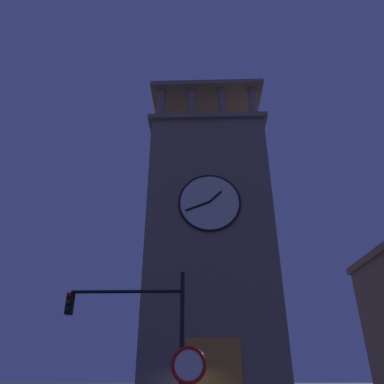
% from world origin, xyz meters
% --- Properties ---
extents(clocktower, '(9.46, 8.27, 27.18)m').
position_xyz_m(clocktower, '(-1.25, -5.92, 10.67)').
color(clocktower, gray).
rests_on(clocktower, ground_plane).
extents(traffic_signal_near, '(4.27, 0.41, 5.46)m').
position_xyz_m(traffic_signal_near, '(1.48, 7.20, 3.57)').
color(traffic_signal_near, black).
rests_on(traffic_signal_near, ground_plane).
extents(no_horn_sign, '(0.78, 0.14, 2.63)m').
position_xyz_m(no_horn_sign, '(-0.36, 11.76, 2.05)').
color(no_horn_sign, black).
rests_on(no_horn_sign, ground_plane).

